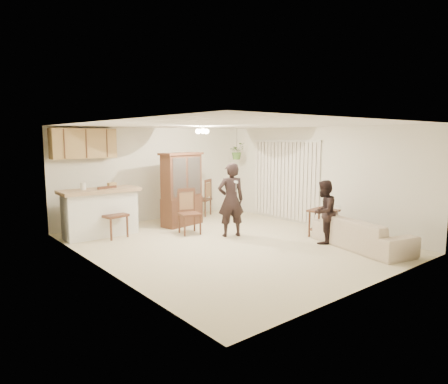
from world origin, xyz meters
TOP-DOWN VIEW (x-y plane):
  - floor at (0.00, 0.00)m, footprint 6.50×6.50m
  - ceiling at (0.00, 0.00)m, footprint 5.50×6.50m
  - wall_back at (0.00, 3.25)m, footprint 5.50×0.02m
  - wall_front at (0.00, -3.25)m, footprint 5.50×0.02m
  - wall_left at (-2.75, 0.00)m, footprint 0.02×6.50m
  - wall_right at (2.75, 0.00)m, footprint 0.02×6.50m
  - breakfast_bar at (-1.85, 2.35)m, footprint 1.60×0.55m
  - bar_top at (-1.85, 2.35)m, footprint 1.75×0.70m
  - upper_cabinets at (-1.90, 3.07)m, footprint 1.50×0.34m
  - vertical_blinds at (2.71, 0.90)m, footprint 0.06×2.30m
  - ceiling_fixture at (0.20, 1.20)m, footprint 0.36×0.36m
  - hanging_plant at (2.30, 2.40)m, footprint 0.43×0.37m
  - plant_cord at (2.30, 2.40)m, footprint 0.01×0.01m
  - sofa at (1.86, -1.98)m, footprint 1.13×1.99m
  - adult at (0.45, 0.46)m, footprint 0.77×0.66m
  - child at (1.57, -1.24)m, footprint 0.75×0.63m
  - china_hutch at (0.22, 2.15)m, footprint 1.24×0.67m
  - side_table at (2.04, -0.89)m, footprint 0.66×0.66m
  - chair_bar at (-1.67, 2.04)m, footprint 0.58×0.58m
  - chair_hutch_left at (-0.15, 1.26)m, footprint 0.56×0.56m
  - chair_hutch_right at (1.39, 2.89)m, footprint 0.64×0.64m
  - controller_adult at (0.29, 0.11)m, footprint 0.10×0.15m
  - controller_child at (1.64, -1.55)m, footprint 0.06×0.12m

SIDE VIEW (x-z plane):
  - floor at x=0.00m, z-range 0.00..0.00m
  - chair_hutch_left at x=-0.15m, z-range -0.23..0.82m
  - chair_hutch_right at x=1.39m, z-range -0.23..0.83m
  - side_table at x=2.04m, z-range -0.02..0.67m
  - chair_bar at x=-1.67m, z-range -0.25..0.90m
  - sofa at x=1.86m, z-range 0.00..0.73m
  - breakfast_bar at x=-1.85m, z-range 0.00..1.00m
  - child at x=1.57m, z-range 0.00..1.35m
  - controller_child at x=1.64m, z-range 0.81..0.85m
  - adult at x=0.45m, z-range 0.00..1.80m
  - china_hutch at x=0.22m, z-range -0.01..1.85m
  - bar_top at x=-1.85m, z-range 1.01..1.09m
  - vertical_blinds at x=2.71m, z-range 0.05..2.15m
  - wall_back at x=0.00m, z-range 0.00..2.50m
  - wall_front at x=0.00m, z-range 0.00..2.50m
  - wall_left at x=-2.75m, z-range 0.00..2.50m
  - wall_right at x=2.75m, z-range 0.00..2.50m
  - controller_adult at x=0.29m, z-range 1.26..1.31m
  - hanging_plant at x=2.30m, z-range 1.61..2.09m
  - upper_cabinets at x=-1.90m, z-range 1.75..2.45m
  - plant_cord at x=2.30m, z-range 1.85..2.50m
  - ceiling_fixture at x=0.20m, z-range 2.30..2.50m
  - ceiling at x=0.00m, z-range 2.49..2.51m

